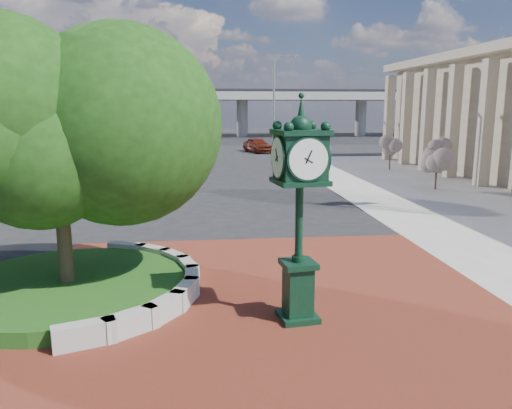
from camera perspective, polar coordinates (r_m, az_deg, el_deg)
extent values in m
plane|color=black|center=(13.68, 0.36, -9.54)|extent=(200.00, 200.00, 0.00)
cube|color=maroon|center=(12.75, 0.87, -11.03)|extent=(12.00, 12.00, 0.04)
cube|color=#9E9B93|center=(11.02, -19.02, -13.96)|extent=(1.29, 0.76, 0.54)
cube|color=#9E9B93|center=(11.28, -14.14, -13.07)|extent=(1.20, 1.04, 0.54)
cube|color=#9E9B93|center=(11.84, -10.37, -11.70)|extent=(1.00, 1.22, 0.54)
cube|color=#9E9B93|center=(12.63, -8.10, -10.16)|extent=(0.71, 1.30, 0.54)
cube|color=#9E9B93|center=(13.52, -7.33, -8.67)|extent=(0.35, 1.25, 0.54)
cube|color=#9E9B93|center=(14.44, -7.84, -7.39)|extent=(0.71, 1.30, 0.54)
cube|color=#9E9B93|center=(15.29, -9.37, -6.38)|extent=(1.00, 1.22, 0.54)
cube|color=#9E9B93|center=(16.01, -11.64, -5.66)|extent=(1.20, 1.04, 0.54)
cube|color=#9E9B93|center=(16.57, -14.44, -5.21)|extent=(1.29, 0.76, 0.54)
cylinder|color=#1A4614|center=(14.01, -20.69, -8.92)|extent=(6.10, 6.10, 0.40)
cube|color=#9E9B93|center=(82.76, -5.13, 12.23)|extent=(90.00, 12.00, 1.20)
cube|color=black|center=(82.78, -5.14, 12.78)|extent=(90.00, 12.00, 0.40)
cylinder|color=#9E9B93|center=(83.85, -15.53, 9.46)|extent=(1.80, 1.80, 6.00)
cylinder|color=#9E9B93|center=(83.00, -1.59, 9.84)|extent=(1.80, 1.80, 6.00)
cylinder|color=#9E9B93|center=(86.86, 11.88, 9.67)|extent=(1.80, 1.80, 6.00)
cylinder|color=#38281C|center=(13.74, -20.94, -5.45)|extent=(0.36, 0.36, 2.17)
sphere|color=#18380F|center=(13.26, -21.73, 5.59)|extent=(5.20, 5.20, 5.20)
cylinder|color=#38281C|center=(31.08, -10.73, 3.77)|extent=(0.36, 0.36, 1.92)
sphere|color=#18380F|center=(30.87, -10.89, 7.98)|extent=(4.40, 4.40, 4.40)
cube|color=black|center=(11.77, 4.77, -12.69)|extent=(0.96, 0.96, 0.17)
cube|color=black|center=(11.52, 4.82, -9.70)|extent=(0.66, 0.66, 1.17)
cube|color=black|center=(11.31, 4.87, -6.78)|extent=(0.84, 0.84, 0.13)
cylinder|color=black|center=(11.06, 4.96, -2.02)|extent=(0.18, 0.18, 1.80)
cube|color=black|center=(10.82, 5.08, 5.43)|extent=(1.08, 1.08, 0.95)
cylinder|color=white|center=(10.36, 6.00, 5.16)|extent=(0.85, 0.19, 0.85)
cylinder|color=white|center=(11.29, 4.24, 5.68)|extent=(0.85, 0.19, 0.85)
cylinder|color=white|center=(10.67, 2.55, 5.38)|extent=(0.19, 0.85, 0.85)
cylinder|color=white|center=(11.00, 7.54, 5.47)|extent=(0.19, 0.85, 0.85)
sphere|color=black|center=(10.78, 5.14, 8.91)|extent=(0.47, 0.47, 0.47)
cone|color=black|center=(10.77, 5.18, 10.77)|extent=(0.19, 0.19, 0.53)
imported|color=#4F170B|center=(53.90, 0.17, 6.82)|extent=(3.17, 4.99, 1.58)
cylinder|color=slate|center=(36.81, 2.04, 10.15)|extent=(0.15, 0.15, 8.42)
cube|color=slate|center=(37.05, 3.44, 16.66)|extent=(1.69, 0.24, 0.11)
cube|color=slate|center=(37.12, 4.64, 16.49)|extent=(0.48, 0.26, 0.14)
cylinder|color=slate|center=(56.19, -7.46, 11.05)|extent=(0.17, 0.17, 9.71)
cube|color=slate|center=(56.55, -6.58, 16.00)|extent=(1.94, 0.48, 0.13)
cube|color=slate|center=(56.68, -5.68, 15.89)|extent=(0.58, 0.36, 0.16)
cylinder|color=#38281C|center=(31.16, 19.86, 2.65)|extent=(0.10, 0.10, 1.20)
sphere|color=#C0609E|center=(31.04, 19.98, 4.48)|extent=(1.20, 1.20, 1.20)
cylinder|color=#38281C|center=(36.25, 19.88, 3.75)|extent=(0.10, 0.10, 1.20)
sphere|color=#C0609E|center=(36.15, 19.99, 5.32)|extent=(1.20, 1.20, 1.20)
cylinder|color=#38281C|center=(39.82, 15.03, 4.64)|extent=(0.10, 0.10, 1.20)
sphere|color=#C0609E|center=(39.73, 15.11, 6.07)|extent=(1.20, 1.20, 1.20)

